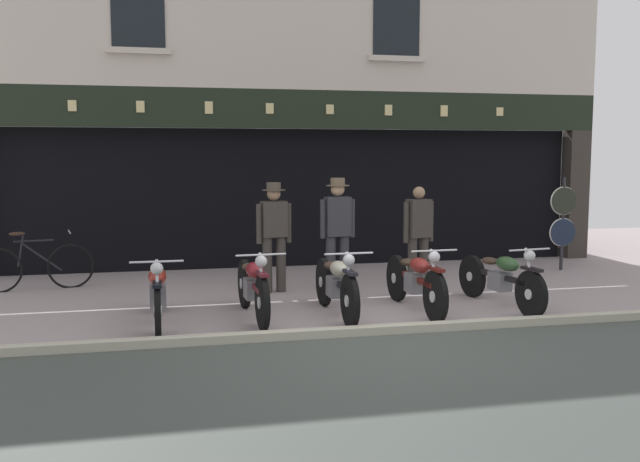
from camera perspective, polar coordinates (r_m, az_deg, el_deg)
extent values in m
cube|color=gray|center=(13.15, -1.56, -3.22)|extent=(24.00, 10.00, 0.08)
cube|color=#ADA894|center=(8.46, 4.86, -8.27)|extent=(24.00, 0.16, 0.18)
cube|color=black|center=(15.25, -3.22, 3.16)|extent=(11.04, 4.00, 2.60)
cube|color=#332D28|center=(15.34, 20.02, 2.81)|extent=(0.44, 0.36, 2.60)
cube|color=black|center=(13.53, -2.03, 3.31)|extent=(10.56, 0.03, 2.18)
cube|color=black|center=(13.11, -1.70, 9.87)|extent=(12.00, 0.24, 0.70)
cube|color=#DBC684|center=(12.83, -19.52, 9.59)|extent=(0.14, 0.03, 0.19)
cube|color=#DBC684|center=(12.75, -14.41, 9.78)|extent=(0.14, 0.03, 0.20)
cube|color=#DBC684|center=(12.77, -9.04, 9.89)|extent=(0.14, 0.03, 0.22)
cube|color=#DBC684|center=(12.88, -4.12, 9.92)|extent=(0.14, 0.03, 0.19)
cube|color=#DBC684|center=(13.09, 0.81, 9.87)|extent=(0.14, 0.03, 0.17)
cube|color=#DBC684|center=(13.40, 5.59, 9.76)|extent=(0.14, 0.03, 0.20)
cube|color=#DBC684|center=(13.78, 10.06, 9.60)|extent=(0.14, 0.03, 0.21)
cube|color=#DBC684|center=(14.26, 14.41, 9.39)|extent=(0.14, 0.03, 0.16)
cube|color=beige|center=(13.39, -1.79, 16.90)|extent=(12.00, 0.40, 2.59)
cube|color=black|center=(12.96, -14.61, 17.06)|extent=(0.90, 0.02, 1.30)
cube|color=beige|center=(12.81, -14.53, 14.02)|extent=(1.10, 0.12, 0.10)
cube|color=black|center=(13.64, 6.25, 16.67)|extent=(0.90, 0.02, 1.30)
cube|color=beige|center=(13.50, 6.26, 13.77)|extent=(1.10, 0.12, 0.10)
cylinder|color=black|center=(8.45, -13.06, -6.39)|extent=(0.07, 0.60, 0.60)
cylinder|color=silver|center=(8.45, -13.06, -6.39)|extent=(0.10, 0.13, 0.13)
cylinder|color=black|center=(9.84, -13.01, -4.60)|extent=(0.08, 0.60, 0.60)
cylinder|color=silver|center=(9.84, -13.01, -4.60)|extent=(0.11, 0.13, 0.13)
cube|color=black|center=(9.12, -13.05, -4.69)|extent=(0.07, 1.30, 0.07)
cube|color=slate|center=(9.13, -13.04, -5.13)|extent=(0.20, 0.32, 0.26)
ellipsoid|color=maroon|center=(8.92, -13.09, -3.64)|extent=(0.22, 0.46, 0.20)
ellipsoid|color=#38281E|center=(9.34, -13.07, -3.32)|extent=(0.20, 0.30, 0.10)
cube|color=black|center=(8.39, -13.11, -4.25)|extent=(0.10, 0.36, 0.04)
sphere|color=silver|center=(8.42, -13.14, -2.98)|extent=(0.15, 0.15, 0.15)
cylinder|color=silver|center=(8.40, -13.15, -2.44)|extent=(0.62, 0.03, 0.02)
cylinder|color=silver|center=(8.43, -13.10, -4.41)|extent=(0.04, 0.24, 0.62)
cylinder|color=black|center=(8.58, -4.71, -5.83)|extent=(0.11, 0.67, 0.67)
cylinder|color=silver|center=(8.58, -4.71, -5.83)|extent=(0.11, 0.15, 0.15)
cylinder|color=black|center=(9.84, -6.18, -4.27)|extent=(0.12, 0.67, 0.67)
cylinder|color=silver|center=(9.84, -6.18, -4.27)|extent=(0.12, 0.15, 0.15)
cube|color=#541920|center=(9.18, -5.50, -4.27)|extent=(0.14, 1.21, 0.07)
cube|color=slate|center=(9.20, -5.50, -4.69)|extent=(0.22, 0.33, 0.26)
ellipsoid|color=maroon|center=(9.00, -5.34, -3.19)|extent=(0.25, 0.47, 0.20)
ellipsoid|color=#38281E|center=(9.38, -5.77, -2.93)|extent=(0.22, 0.31, 0.10)
cube|color=#541920|center=(8.51, -4.73, -3.49)|extent=(0.12, 0.36, 0.04)
sphere|color=silver|center=(8.54, -4.82, -2.47)|extent=(0.15, 0.15, 0.15)
cylinder|color=silver|center=(8.53, -4.83, -1.94)|extent=(0.62, 0.06, 0.02)
cylinder|color=silver|center=(8.56, -4.78, -3.88)|extent=(0.05, 0.23, 0.62)
cylinder|color=black|center=(8.67, 2.45, -5.70)|extent=(0.08, 0.67, 0.67)
cylinder|color=silver|center=(8.67, 2.45, -5.70)|extent=(0.10, 0.15, 0.15)
cylinder|color=black|center=(9.92, 0.31, -4.16)|extent=(0.09, 0.67, 0.67)
cylinder|color=silver|center=(9.92, 0.31, -4.16)|extent=(0.11, 0.15, 0.15)
cube|color=black|center=(9.27, 1.31, -4.15)|extent=(0.10, 1.22, 0.07)
cube|color=slate|center=(9.28, 1.31, -4.57)|extent=(0.21, 0.32, 0.26)
ellipsoid|color=#A6A48D|center=(9.08, 1.57, -3.08)|extent=(0.23, 0.46, 0.20)
ellipsoid|color=#38281E|center=(9.47, 0.94, -2.82)|extent=(0.21, 0.30, 0.10)
cube|color=black|center=(8.60, 2.46, -3.39)|extent=(0.11, 0.36, 0.04)
sphere|color=silver|center=(8.63, 2.35, -2.37)|extent=(0.15, 0.15, 0.15)
cylinder|color=silver|center=(8.62, 2.36, -1.85)|extent=(0.62, 0.04, 0.02)
cylinder|color=silver|center=(8.65, 2.38, -3.77)|extent=(0.04, 0.27, 0.61)
cylinder|color=black|center=(9.03, 9.37, -5.29)|extent=(0.09, 0.67, 0.67)
cylinder|color=silver|center=(9.03, 9.37, -5.29)|extent=(0.10, 0.15, 0.15)
cylinder|color=black|center=(10.29, 6.26, -3.82)|extent=(0.10, 0.67, 0.67)
cylinder|color=silver|center=(10.29, 6.26, -3.82)|extent=(0.11, 0.15, 0.15)
cube|color=#551713|center=(9.63, 7.72, -3.81)|extent=(0.11, 1.27, 0.07)
cube|color=slate|center=(9.65, 7.72, -4.22)|extent=(0.21, 0.33, 0.26)
ellipsoid|color=maroon|center=(9.45, 8.12, -2.78)|extent=(0.24, 0.47, 0.20)
ellipsoid|color=#38281E|center=(9.83, 7.19, -2.53)|extent=(0.21, 0.31, 0.10)
cube|color=#551713|center=(8.97, 9.41, -3.08)|extent=(0.11, 0.36, 0.04)
sphere|color=silver|center=(9.00, 9.27, -2.10)|extent=(0.15, 0.15, 0.15)
cylinder|color=silver|center=(8.99, 9.28, -1.59)|extent=(0.62, 0.04, 0.02)
cylinder|color=silver|center=(9.02, 9.30, -3.43)|extent=(0.05, 0.29, 0.60)
cylinder|color=black|center=(9.58, 16.80, -4.94)|extent=(0.15, 0.63, 0.62)
cylinder|color=silver|center=(9.58, 16.80, -4.94)|extent=(0.12, 0.15, 0.14)
cylinder|color=black|center=(10.74, 12.27, -3.62)|extent=(0.16, 0.63, 0.62)
cylinder|color=silver|center=(10.74, 12.27, -3.62)|extent=(0.13, 0.15, 0.14)
cube|color=black|center=(10.13, 14.42, -3.58)|extent=(0.23, 1.31, 0.07)
cube|color=slate|center=(10.14, 14.41, -3.97)|extent=(0.24, 0.34, 0.26)
ellipsoid|color=#2A4927|center=(9.96, 15.01, -2.60)|extent=(0.28, 0.48, 0.20)
ellipsoid|color=#38281E|center=(10.31, 13.65, -2.37)|extent=(0.24, 0.32, 0.10)
cube|color=black|center=(9.52, 16.86, -2.99)|extent=(0.14, 0.37, 0.04)
sphere|color=silver|center=(9.55, 16.68, -1.94)|extent=(0.15, 0.15, 0.15)
cylinder|color=silver|center=(9.53, 16.69, -1.46)|extent=(0.62, 0.10, 0.02)
cylinder|color=silver|center=(9.56, 16.71, -3.20)|extent=(0.07, 0.26, 0.61)
cylinder|color=#38332D|center=(10.88, -3.20, -2.65)|extent=(0.15, 0.15, 0.89)
cylinder|color=#38332D|center=(10.82, -4.30, -2.72)|extent=(0.15, 0.15, 0.89)
cube|color=#38332D|center=(10.76, -3.77, 0.98)|extent=(0.41, 0.28, 0.55)
cube|color=white|center=(10.87, -3.96, 1.38)|extent=(0.14, 0.04, 0.31)
cube|color=maroon|center=(10.88, -3.98, 1.32)|extent=(0.05, 0.02, 0.28)
cylinder|color=#38332D|center=(10.84, -2.59, 0.66)|extent=(0.09, 0.09, 0.60)
cylinder|color=#38332D|center=(10.70, -4.97, 0.57)|extent=(0.09, 0.09, 0.60)
sphere|color=#9E7A5B|center=(10.73, -3.79, 3.04)|extent=(0.21, 0.21, 0.21)
cylinder|color=#4C4238|center=(10.73, -3.79, 3.35)|extent=(0.35, 0.35, 0.01)
cylinder|color=#4C4238|center=(10.73, -3.79, 3.65)|extent=(0.22, 0.22, 0.11)
cylinder|color=#2D2D33|center=(10.91, 1.98, -2.61)|extent=(0.15, 0.15, 0.89)
cylinder|color=#2D2D33|center=(10.84, 0.88, -2.66)|extent=(0.15, 0.15, 0.89)
cube|color=#2D2D33|center=(10.78, 1.44, 1.20)|extent=(0.40, 0.25, 0.61)
cube|color=white|center=(10.89, 1.24, 1.63)|extent=(0.14, 0.03, 0.34)
cube|color=navy|center=(10.90, 1.22, 1.57)|extent=(0.05, 0.02, 0.32)
cylinder|color=#2D2D33|center=(10.86, 2.61, 1.05)|extent=(0.09, 0.09, 0.59)
cylinder|color=#2D2D33|center=(10.71, 0.25, 0.98)|extent=(0.09, 0.09, 0.59)
sphere|color=tan|center=(10.75, 1.45, 3.41)|extent=(0.21, 0.21, 0.21)
cylinder|color=brown|center=(10.75, 1.45, 3.72)|extent=(0.36, 0.36, 0.01)
cylinder|color=brown|center=(10.75, 1.45, 4.03)|extent=(0.22, 0.22, 0.12)
cylinder|color=#38332D|center=(11.60, 8.43, -2.36)|extent=(0.15, 0.15, 0.80)
cylinder|color=#38332D|center=(11.48, 7.52, -2.43)|extent=(0.15, 0.15, 0.80)
cube|color=#38332D|center=(11.45, 8.03, 1.03)|extent=(0.42, 0.30, 0.62)
cube|color=silver|center=(11.54, 7.71, 1.44)|extent=(0.14, 0.05, 0.35)
cube|color=#47234C|center=(11.55, 7.68, 1.39)|extent=(0.05, 0.02, 0.32)
cylinder|color=#38332D|center=(11.59, 8.99, 0.79)|extent=(0.09, 0.09, 0.65)
cylinder|color=#38332D|center=(11.33, 7.04, 0.69)|extent=(0.09, 0.09, 0.65)
sphere|color=#9E7A5B|center=(11.42, 8.06, 3.11)|extent=(0.19, 0.19, 0.19)
cylinder|color=#232328|center=(13.60, 19.13, 0.56)|extent=(0.06, 0.06, 1.71)
cylinder|color=#23281E|center=(13.55, 19.23, 2.33)|extent=(0.50, 0.03, 0.50)
torus|color=silver|center=(13.56, 19.20, 2.33)|extent=(0.53, 0.04, 0.53)
cylinder|color=#192338|center=(13.60, 19.15, -0.10)|extent=(0.50, 0.03, 0.50)
torus|color=silver|center=(13.61, 19.11, -0.10)|extent=(0.53, 0.04, 0.53)
cube|color=silver|center=(13.14, -11.09, 4.68)|extent=(0.67, 0.02, 0.95)
cube|color=#511E19|center=(13.12, -11.12, 6.31)|extent=(0.67, 0.01, 0.20)
cube|color=silver|center=(13.15, -15.15, 4.79)|extent=(0.80, 0.02, 1.11)
cube|color=#1E3323|center=(13.13, -15.21, 6.78)|extent=(0.80, 0.01, 0.20)
torus|color=black|center=(11.90, -19.62, -2.74)|extent=(0.71, 0.16, 0.72)
cylinder|color=black|center=(11.86, -21.70, -1.97)|extent=(0.59, 0.13, 0.50)
cylinder|color=black|center=(11.83, -22.27, -0.74)|extent=(0.58, 0.13, 0.03)
cylinder|color=black|center=(11.85, -23.17, -1.45)|extent=(0.13, 0.05, 0.52)
ellipsoid|color=#332319|center=(11.82, -23.43, -0.21)|extent=(0.26, 0.16, 0.06)
cylinder|color=silver|center=(11.83, -19.72, -0.06)|extent=(0.11, 0.50, 0.02)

